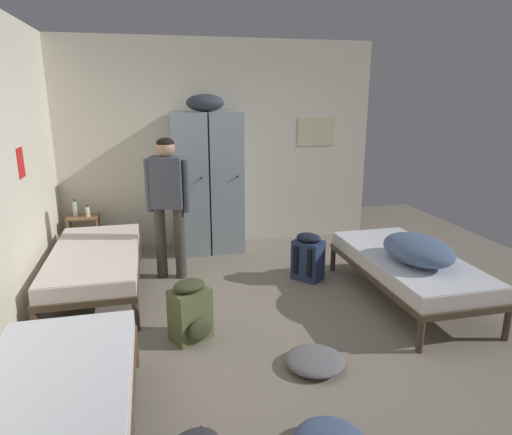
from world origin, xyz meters
TOP-DOWN VIEW (x-y plane):
  - ground_plane at (0.00, 0.00)m, footprint 7.71×7.71m
  - room_backdrop at (-1.12, 1.16)m, footprint 4.34×4.88m
  - locker_bank at (-0.21, 2.13)m, footprint 0.90×0.55m
  - shelf_unit at (-1.81, 2.16)m, footprint 0.38×0.30m
  - bed_left_front at (-1.56, -1.40)m, footprint 0.90×1.90m
  - bed_right at (1.56, 0.11)m, footprint 0.90×1.90m
  - bed_left_rear at (-1.56, 1.01)m, footprint 0.90×1.90m
  - bedding_heap at (1.54, -0.07)m, footprint 0.59×0.83m
  - person_traveler at (-0.76, 1.28)m, footprint 0.49×0.30m
  - water_bottle at (-1.89, 2.18)m, footprint 0.06×0.06m
  - lotion_bottle at (-1.74, 2.12)m, footprint 0.05×0.05m
  - backpack_navy at (0.77, 0.87)m, footprint 0.42×0.42m
  - backpack_olive at (-0.67, -0.17)m, footprint 0.39×0.41m
  - clothes_pile_grey at (0.23, -0.81)m, footprint 0.47×0.46m

SIDE VIEW (x-z plane):
  - ground_plane at x=0.00m, z-range 0.00..0.00m
  - clothes_pile_grey at x=0.23m, z-range 0.00..0.11m
  - backpack_navy at x=0.77m, z-range -0.02..0.53m
  - backpack_olive at x=-0.67m, z-range -0.02..0.53m
  - shelf_unit at x=-1.81m, z-range 0.06..0.63m
  - bed_left_front at x=-1.56m, z-range 0.14..0.63m
  - bed_right at x=1.56m, z-range 0.14..0.63m
  - bed_left_rear at x=-1.56m, z-range 0.14..0.63m
  - bedding_heap at x=1.54m, z-range 0.49..0.74m
  - lotion_bottle at x=-1.74m, z-range 0.56..0.71m
  - water_bottle at x=-1.89m, z-range 0.56..0.78m
  - locker_bank at x=-0.21m, z-range -0.07..2.00m
  - person_traveler at x=-0.76m, z-range 0.17..1.78m
  - room_backdrop at x=-1.12m, z-range 0.00..2.78m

